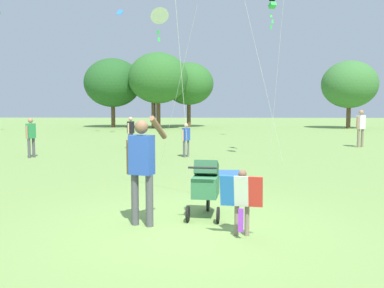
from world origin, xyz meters
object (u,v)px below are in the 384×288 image
object	(u,v)px
child_with_butterfly_kite	(242,196)
kite_blue_high	(160,17)
person_red_shirt	(361,125)
person_sitting_far	(31,134)
stroller	(206,183)
kite_orange_delta	(273,3)
picnic_blanket	(219,174)
person_adult_flyer	(142,163)
person_kid_running	(131,130)
person_couple_left	(186,137)

from	to	relation	value
child_with_butterfly_kite	kite_blue_high	distance (m)	9.06
person_red_shirt	person_sitting_far	distance (m)	14.72
stroller	kite_orange_delta	bearing A→B (deg)	74.12
kite_orange_delta	picnic_blanket	distance (m)	7.47
child_with_butterfly_kite	kite_orange_delta	world-z (taller)	kite_orange_delta
kite_orange_delta	picnic_blanket	world-z (taller)	kite_orange_delta
person_sitting_far	person_red_shirt	bearing A→B (deg)	17.54
kite_blue_high	person_red_shirt	size ratio (longest dim) A/B	2.93
child_with_butterfly_kite	picnic_blanket	distance (m)	5.86
person_adult_flyer	kite_blue_high	distance (m)	8.17
kite_blue_high	person_sitting_far	bearing A→B (deg)	161.82
stroller	person_red_shirt	world-z (taller)	person_red_shirt
person_kid_running	picnic_blanket	xyz separation A→B (m)	(3.79, -6.86, -0.86)
person_sitting_far	picnic_blanket	xyz separation A→B (m)	(7.03, -3.60, -0.89)
kite_orange_delta	person_sitting_far	distance (m)	10.42
person_red_shirt	person_couple_left	size ratio (longest dim) A/B	1.35
person_red_shirt	person_sitting_far	world-z (taller)	person_red_shirt
stroller	person_red_shirt	xyz separation A→B (m)	(7.41, 12.74, 0.44)
child_with_butterfly_kite	person_red_shirt	xyz separation A→B (m)	(6.86, 13.86, 0.42)
person_kid_running	child_with_butterfly_kite	bearing A→B (deg)	-72.77
child_with_butterfly_kite	person_couple_left	bearing A→B (deg)	97.46
person_red_shirt	person_couple_left	bearing A→B (deg)	-153.44
child_with_butterfly_kite	kite_blue_high	world-z (taller)	kite_blue_high
child_with_butterfly_kite	kite_blue_high	size ratio (longest dim) A/B	0.20
person_adult_flyer	kite_orange_delta	bearing A→B (deg)	69.31
stroller	person_couple_left	xyz separation A→B (m)	(-0.73, 8.67, 0.17)
kite_orange_delta	kite_blue_high	xyz separation A→B (m)	(-4.03, -2.28, -0.95)
child_with_butterfly_kite	kite_blue_high	xyz separation A→B (m)	(-2.05, 7.74, 4.25)
person_adult_flyer	picnic_blanket	distance (m)	5.60
person_couple_left	person_kid_running	bearing A→B (deg)	132.52
picnic_blanket	person_sitting_far	bearing A→B (deg)	152.91
person_sitting_far	person_couple_left	bearing A→B (deg)	3.58
person_adult_flyer	person_red_shirt	size ratio (longest dim) A/B	1.04
person_red_shirt	person_couple_left	distance (m)	9.11
kite_blue_high	person_adult_flyer	bearing A→B (deg)	-86.47
stroller	person_red_shirt	distance (m)	14.74
person_adult_flyer	person_kid_running	world-z (taller)	person_adult_flyer
kite_blue_high	person_couple_left	distance (m)	4.65
kite_blue_high	person_kid_running	world-z (taller)	kite_blue_high
kite_orange_delta	person_kid_running	size ratio (longest dim) A/B	4.20
child_with_butterfly_kite	picnic_blanket	size ratio (longest dim) A/B	0.74
person_adult_flyer	person_kid_running	distance (m)	12.38
person_couple_left	picnic_blanket	size ratio (longest dim) A/B	0.95
stroller	person_couple_left	bearing A→B (deg)	94.84
stroller	person_kid_running	world-z (taller)	person_kid_running
kite_orange_delta	kite_blue_high	size ratio (longest dim) A/B	1.19
child_with_butterfly_kite	person_kid_running	bearing A→B (deg)	107.23
person_adult_flyer	kite_orange_delta	size ratio (longest dim) A/B	0.30
person_red_shirt	person_sitting_far	size ratio (longest dim) A/B	1.17
person_adult_flyer	picnic_blanket	xyz separation A→B (m)	(1.46, 5.30, -1.05)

